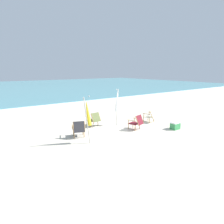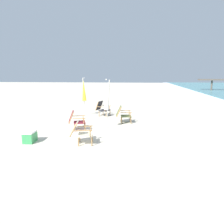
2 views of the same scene
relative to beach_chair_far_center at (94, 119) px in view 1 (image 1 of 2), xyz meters
The scene contains 10 objects.
ground_plane 1.74m from the beach_chair_far_center, 69.60° to the right, with size 80.00×80.00×0.00m, color beige.
sea 28.23m from the beach_chair_far_center, 88.81° to the left, with size 80.00×40.00×0.10m, color teal.
surf_band 7.96m from the beach_chair_far_center, 85.77° to the left, with size 80.00×1.10×0.06m, color white.
beach_chair_far_center is the anchor object (origin of this frame).
beach_chair_back_left 3.51m from the beach_chair_far_center, 21.56° to the right, with size 0.68×0.83×0.78m.
beach_chair_back_right 1.96m from the beach_chair_far_center, 142.38° to the right, with size 0.78×0.85×0.81m.
beach_chair_front_left 2.42m from the beach_chair_far_center, 51.67° to the right, with size 0.74×0.83×0.81m.
umbrella_furled_white 1.63m from the beach_chair_far_center, 27.17° to the right, with size 0.43×0.40×2.11m.
umbrella_furled_yellow 2.90m from the beach_chair_far_center, 126.21° to the right, with size 0.48×0.36×2.10m.
cooler_box 4.47m from the beach_chair_far_center, 43.43° to the right, with size 0.49×0.35×0.40m.
Camera 1 is at (-6.19, -7.84, 3.18)m, focal length 32.00 mm.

